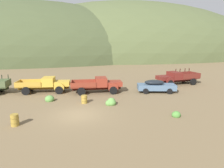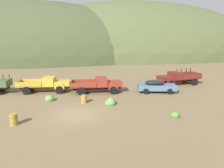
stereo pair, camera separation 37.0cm
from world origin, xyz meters
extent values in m
plane|color=brown|center=(0.00, 0.00, 0.00)|extent=(300.00, 300.00, 0.00)
ellipsoid|color=#424C2D|center=(-14.74, 63.45, 0.00)|extent=(117.44, 61.94, 40.80)
ellipsoid|color=#4C5633|center=(27.48, 67.93, 0.00)|extent=(119.19, 67.29, 44.88)
cube|color=#495735|center=(-7.99, 9.24, 1.31)|extent=(0.23, 2.02, 0.70)
cube|color=#232B1B|center=(-8.16, 10.26, 1.91)|extent=(0.08, 0.08, 0.50)
cube|color=#232B1B|center=(-8.91, 10.31, 1.91)|extent=(0.08, 0.08, 0.50)
cylinder|color=black|center=(-9.11, 10.37, 0.48)|extent=(0.98, 0.34, 0.96)
cube|color=brown|center=(-3.76, 8.80, 0.66)|extent=(6.07, 1.56, 0.36)
cube|color=gold|center=(-1.56, 8.58, 1.11)|extent=(2.06, 1.89, 0.55)
cube|color=#B7B2A8|center=(-0.68, 8.49, 1.09)|extent=(0.20, 1.18, 0.44)
cylinder|color=gold|center=(-1.92, 7.59, 0.76)|extent=(1.21, 0.30, 1.20)
cylinder|color=gold|center=(-1.71, 9.61, 0.76)|extent=(1.21, 0.30, 1.20)
cube|color=gold|center=(-3.20, 8.74, 1.36)|extent=(1.58, 2.10, 1.05)
cube|color=black|center=(-2.57, 8.68, 1.57)|extent=(0.22, 1.66, 0.59)
cube|color=#B5882D|center=(-5.40, 8.97, 0.90)|extent=(3.23, 2.35, 0.12)
cube|color=#B5882D|center=(-5.50, 7.95, 1.23)|extent=(3.03, 0.40, 0.55)
cube|color=#B5882D|center=(-5.30, 9.99, 1.23)|extent=(3.03, 0.40, 0.55)
cube|color=#B5882D|center=(-6.84, 9.11, 1.23)|extent=(0.31, 2.05, 0.55)
cylinder|color=black|center=(-1.92, 7.54, 0.48)|extent=(0.98, 0.38, 0.96)
cylinder|color=black|center=(-1.71, 9.67, 0.48)|extent=(0.98, 0.38, 0.96)
cylinder|color=black|center=(-5.76, 7.93, 0.48)|extent=(0.98, 0.38, 0.96)
cylinder|color=black|center=(-5.54, 10.05, 0.48)|extent=(0.98, 0.38, 0.96)
cube|color=#42140D|center=(2.60, 7.25, 0.66)|extent=(5.95, 1.41, 0.36)
cube|color=maroon|center=(4.77, 7.09, 1.11)|extent=(1.98, 1.88, 0.55)
cube|color=#B7B2A8|center=(5.64, 7.03, 1.09)|extent=(0.17, 1.21, 0.44)
cylinder|color=maroon|center=(4.45, 6.07, 0.76)|extent=(1.21, 0.27, 1.20)
cylinder|color=maroon|center=(4.60, 8.15, 0.76)|extent=(1.21, 0.27, 1.20)
cube|color=maroon|center=(3.16, 7.21, 1.36)|extent=(1.51, 2.11, 1.05)
cube|color=black|center=(3.77, 7.16, 1.57)|extent=(0.17, 1.71, 0.59)
cube|color=maroon|center=(0.99, 7.36, 0.90)|extent=(3.12, 2.31, 0.12)
cube|color=maroon|center=(0.92, 6.32, 1.23)|extent=(2.98, 0.32, 0.55)
cube|color=maroon|center=(1.07, 8.41, 1.23)|extent=(2.98, 0.32, 0.55)
cube|color=maroon|center=(-0.43, 7.47, 1.23)|extent=(0.25, 2.10, 0.55)
cylinder|color=black|center=(4.44, 6.02, 0.48)|extent=(0.98, 0.35, 0.96)
cylinder|color=black|center=(4.60, 8.20, 0.48)|extent=(0.98, 0.35, 0.96)
cylinder|color=black|center=(0.67, 6.29, 0.48)|extent=(0.98, 0.35, 0.96)
cylinder|color=black|center=(0.83, 8.47, 0.48)|extent=(0.98, 0.35, 0.96)
cube|color=slate|center=(9.91, 5.85, 0.68)|extent=(4.93, 2.79, 0.68)
ellipsoid|color=black|center=(9.64, 5.91, 1.28)|extent=(2.71, 2.06, 0.57)
ellipsoid|color=slate|center=(11.94, 5.36, 0.75)|extent=(1.32, 1.60, 0.61)
cylinder|color=black|center=(11.11, 4.66, 0.34)|extent=(0.71, 0.35, 0.68)
cylinder|color=black|center=(11.51, 6.37, 0.34)|extent=(0.71, 0.35, 0.68)
cylinder|color=black|center=(8.30, 5.33, 0.34)|extent=(0.71, 0.35, 0.68)
cylinder|color=black|center=(8.71, 7.04, 0.34)|extent=(0.71, 0.35, 0.68)
cube|color=black|center=(14.95, 9.52, 0.66)|extent=(6.18, 1.70, 0.36)
cube|color=maroon|center=(12.72, 9.26, 1.11)|extent=(2.12, 2.01, 0.55)
cube|color=#B7B2A8|center=(11.82, 9.16, 1.09)|extent=(0.22, 1.24, 0.44)
cylinder|color=maroon|center=(12.85, 10.35, 0.76)|extent=(1.21, 0.32, 1.20)
cylinder|color=maroon|center=(13.09, 8.23, 0.76)|extent=(1.21, 0.32, 1.20)
cube|color=maroon|center=(14.38, 9.45, 1.36)|extent=(1.64, 2.22, 1.05)
cube|color=black|center=(13.74, 9.38, 1.57)|extent=(0.25, 1.75, 0.59)
cube|color=maroon|center=(16.61, 9.71, 0.90)|extent=(3.31, 2.50, 0.12)
cube|color=maroon|center=(16.49, 10.78, 1.31)|extent=(3.07, 0.45, 0.70)
cube|color=maroon|center=(16.73, 8.63, 1.31)|extent=(3.07, 0.45, 0.70)
cube|color=maroon|center=(18.08, 9.88, 1.31)|extent=(0.35, 2.16, 0.70)
cube|color=black|center=(17.71, 10.92, 1.91)|extent=(0.09, 0.09, 0.50)
cube|color=black|center=(16.95, 10.83, 1.91)|extent=(0.09, 0.09, 0.50)
cube|color=black|center=(16.03, 10.73, 1.91)|extent=(0.09, 0.09, 0.50)
cube|color=black|center=(15.26, 10.64, 1.91)|extent=(0.09, 0.09, 0.50)
cylinder|color=black|center=(12.84, 10.41, 0.48)|extent=(0.99, 0.39, 0.96)
cylinder|color=black|center=(13.10, 8.17, 0.48)|extent=(0.99, 0.39, 0.96)
cylinder|color=black|center=(16.74, 10.86, 0.48)|extent=(0.99, 0.39, 0.96)
cylinder|color=black|center=(16.99, 8.62, 0.48)|extent=(0.99, 0.39, 0.96)
cylinder|color=olive|center=(-4.77, -1.26, 0.45)|extent=(0.58, 0.58, 0.90)
torus|color=brown|center=(-4.77, -1.26, 0.63)|extent=(0.62, 0.62, 0.03)
torus|color=brown|center=(-4.77, -1.26, 0.27)|extent=(0.62, 0.62, 0.03)
cylinder|color=olive|center=(0.76, 3.25, 0.42)|extent=(0.61, 0.61, 0.83)
torus|color=brown|center=(0.76, 3.25, 0.58)|extent=(0.65, 0.65, 0.03)
torus|color=brown|center=(0.76, 3.25, 0.25)|extent=(0.65, 0.65, 0.03)
ellipsoid|color=#4C8438|center=(8.03, -2.17, 0.16)|extent=(0.75, 0.67, 0.60)
ellipsoid|color=#4C8438|center=(8.04, -2.21, 0.18)|extent=(0.71, 0.63, 0.64)
ellipsoid|color=#5B8E42|center=(3.39, 2.18, 0.25)|extent=(0.85, 0.77, 0.92)
ellipsoid|color=#5B8E42|center=(3.37, 2.12, 0.20)|extent=(0.95, 0.85, 0.72)
ellipsoid|color=#5B8E42|center=(3.15, 2.09, 0.19)|extent=(0.78, 0.70, 0.68)
ellipsoid|color=#5B8E42|center=(-2.67, 4.83, 0.19)|extent=(0.71, 0.64, 0.69)
ellipsoid|color=#5B8E42|center=(-2.80, 4.73, 0.22)|extent=(0.96, 0.86, 0.81)
ellipsoid|color=#5B8E42|center=(-2.65, 4.78, 0.17)|extent=(0.62, 0.56, 0.62)
camera|label=1|loc=(-0.60, -16.31, 6.19)|focal=31.56mm
camera|label=2|loc=(-0.23, -16.39, 6.19)|focal=31.56mm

